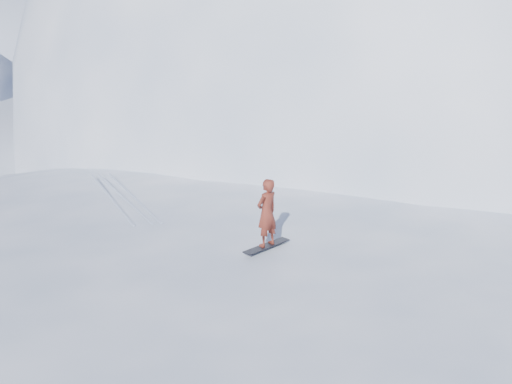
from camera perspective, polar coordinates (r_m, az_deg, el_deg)
ground at (r=15.12m, az=-4.55°, el=-13.88°), size 400.00×400.00×0.00m
near_ridge at (r=17.90m, az=-3.18°, el=-8.78°), size 36.00×28.00×4.80m
summit_peak at (r=46.44m, az=16.75°, el=6.33°), size 60.00×56.00×56.00m
peak_shoulder at (r=35.89m, az=5.26°, el=4.14°), size 28.00×24.00×18.00m
wind_bumps at (r=16.90m, az=-7.80°, el=-10.54°), size 16.00×14.40×1.00m
snowboard at (r=14.01m, az=1.07°, el=-5.40°), size 1.35×0.93×0.02m
snowboarder at (r=13.72m, az=1.09°, el=-2.09°), size 0.73×0.66×1.68m
board_tracks at (r=18.51m, az=-13.31°, el=-0.33°), size 1.94×5.90×0.04m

